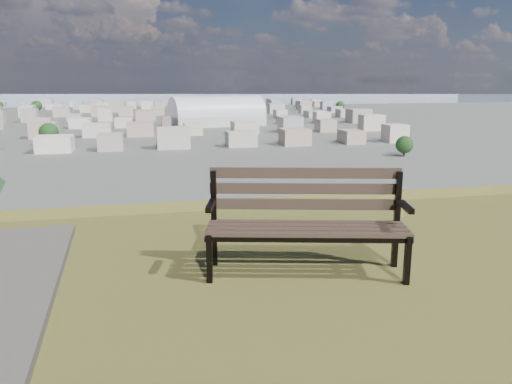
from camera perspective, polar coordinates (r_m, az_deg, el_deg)
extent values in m
cube|color=#3D3023|center=(4.12, 6.00, -4.86)|extent=(1.68, 0.49, 0.03)
cube|color=#3D3023|center=(4.23, 5.88, -4.39)|extent=(1.68, 0.49, 0.03)
cube|color=#3D3023|center=(4.34, 5.77, -3.95)|extent=(1.68, 0.49, 0.03)
cube|color=#3D3023|center=(4.45, 5.66, -3.54)|extent=(1.68, 0.49, 0.03)
cube|color=#3D3023|center=(4.48, 5.63, -1.40)|extent=(1.67, 0.44, 0.09)
cube|color=#3D3023|center=(4.48, 5.64, 0.38)|extent=(1.67, 0.44, 0.09)
cube|color=#3D3023|center=(4.47, 5.66, 2.17)|extent=(1.67, 0.44, 0.09)
cube|color=black|center=(4.19, -5.34, -7.59)|extent=(0.06, 0.07, 0.42)
cube|color=black|center=(4.50, -4.81, -3.07)|extent=(0.06, 0.07, 0.87)
cube|color=black|center=(4.31, -5.10, -4.46)|extent=(0.16, 0.47, 0.05)
cube|color=black|center=(4.20, -5.24, -1.56)|extent=(0.13, 0.34, 0.04)
cube|color=black|center=(4.32, 16.91, -7.47)|extent=(0.06, 0.07, 0.42)
cube|color=black|center=(4.63, 15.77, -3.10)|extent=(0.06, 0.07, 0.87)
cube|color=black|center=(4.44, 16.42, -4.44)|extent=(0.16, 0.47, 0.05)
cube|color=black|center=(4.33, 16.77, -1.62)|extent=(0.13, 0.34, 0.04)
cube|color=black|center=(4.13, 6.00, -5.46)|extent=(1.67, 0.45, 0.04)
cube|color=black|center=(4.47, 5.64, -4.03)|extent=(1.67, 0.45, 0.04)
cone|color=brown|center=(6.45, 16.27, -1.92)|extent=(0.08, 0.08, 0.18)
cube|color=beige|center=(304.43, -4.49, 8.14)|extent=(58.94, 35.17, 6.12)
cylinder|color=silver|center=(304.21, -4.50, 8.71)|extent=(58.94, 35.17, 23.26)
cube|color=#AB9F92|center=(206.62, -22.39, 5.24)|extent=(11.00, 11.00, 7.00)
cube|color=#B7A292|center=(203.89, -15.71, 5.63)|extent=(11.00, 11.00, 7.00)
cube|color=#A7A7AC|center=(203.97, -8.94, 5.95)|extent=(11.00, 11.00, 7.00)
cube|color=beige|center=(206.85, -2.25, 6.19)|extent=(11.00, 11.00, 7.00)
cube|color=tan|center=(212.42, 4.17, 6.33)|extent=(11.00, 11.00, 7.00)
cube|color=beige|center=(220.48, 10.19, 6.40)|extent=(11.00, 11.00, 7.00)
cube|color=#BAB3A9|center=(230.76, 15.74, 6.39)|extent=(11.00, 11.00, 7.00)
cube|color=#A7A7AC|center=(257.70, -23.21, 6.46)|extent=(11.00, 11.00, 7.00)
cube|color=beige|center=(254.39, -17.87, 6.80)|extent=(11.00, 11.00, 7.00)
cube|color=tan|center=(253.31, -12.42, 7.09)|extent=(11.00, 11.00, 7.00)
cube|color=beige|center=(254.51, -6.97, 7.31)|extent=(11.00, 11.00, 7.00)
cube|color=#BAB3A9|center=(257.94, -1.62, 7.47)|extent=(11.00, 11.00, 7.00)
cube|color=silver|center=(263.53, 3.56, 7.56)|extent=(11.00, 11.00, 7.00)
cube|color=#AB9F92|center=(271.13, 8.48, 7.59)|extent=(11.00, 11.00, 7.00)
cube|color=#B7A292|center=(280.58, 13.11, 7.56)|extent=(11.00, 11.00, 7.00)
cube|color=beige|center=(308.89, -23.77, 7.27)|extent=(11.00, 11.00, 7.00)
cube|color=#BAB3A9|center=(305.19, -19.31, 7.57)|extent=(11.00, 11.00, 7.00)
cube|color=silver|center=(303.35, -14.77, 7.83)|extent=(11.00, 11.00, 7.00)
cube|color=#AB9F92|center=(303.40, -10.20, 8.05)|extent=(11.00, 11.00, 7.00)
cube|color=#B7A292|center=(305.35, -5.66, 8.21)|extent=(11.00, 11.00, 7.00)
cube|color=#A7A7AC|center=(309.15, -1.19, 8.32)|extent=(11.00, 11.00, 7.00)
cube|color=beige|center=(314.74, 3.14, 8.38)|extent=(11.00, 11.00, 7.00)
cube|color=tan|center=(322.02, 7.30, 8.40)|extent=(11.00, 11.00, 7.00)
cube|color=beige|center=(330.90, 11.26, 8.37)|extent=(11.00, 11.00, 7.00)
cube|color=#B7A292|center=(360.15, -24.17, 7.85)|extent=(11.00, 11.00, 7.00)
cube|color=#A7A7AC|center=(356.17, -20.35, 8.12)|extent=(11.00, 11.00, 7.00)
cube|color=beige|center=(353.78, -16.46, 8.36)|extent=(11.00, 11.00, 7.00)
cube|color=tan|center=(353.01, -12.54, 8.57)|extent=(11.00, 11.00, 7.00)
cube|color=beige|center=(353.87, -8.61, 8.73)|extent=(11.00, 11.00, 7.00)
cube|color=#BAB3A9|center=(356.35, -4.71, 8.86)|extent=(11.00, 11.00, 7.00)
cube|color=silver|center=(360.41, -0.88, 8.94)|extent=(11.00, 11.00, 7.00)
cube|color=#AB9F92|center=(366.01, 2.85, 8.98)|extent=(11.00, 11.00, 7.00)
cube|color=#B7A292|center=(373.06, 6.45, 8.99)|extent=(11.00, 11.00, 7.00)
cube|color=#A7A7AC|center=(381.50, 9.90, 8.96)|extent=(11.00, 11.00, 7.00)
cube|color=#BAB3A9|center=(411.45, -24.46, 8.28)|extent=(11.00, 11.00, 7.00)
cube|color=silver|center=(407.27, -21.13, 8.53)|extent=(11.00, 11.00, 7.00)
cube|color=#AB9F92|center=(404.47, -17.73, 8.75)|extent=(11.00, 11.00, 7.00)
cube|color=#B7A292|center=(403.08, -14.30, 8.95)|extent=(11.00, 11.00, 7.00)
cube|color=#A7A7AC|center=(403.12, -10.85, 9.11)|extent=(11.00, 11.00, 7.00)
cube|color=beige|center=(404.58, -7.41, 9.24)|extent=(11.00, 11.00, 7.00)
cube|color=tan|center=(407.46, -4.00, 9.33)|extent=(11.00, 11.00, 7.00)
cube|color=beige|center=(411.72, -0.65, 9.40)|extent=(11.00, 11.00, 7.00)
cube|color=#BAB3A9|center=(417.31, 2.62, 9.43)|extent=(11.00, 11.00, 7.00)
cube|color=silver|center=(424.20, 5.79, 9.43)|extent=(11.00, 11.00, 7.00)
cube|color=#AB9F92|center=(432.30, 8.86, 9.40)|extent=(11.00, 11.00, 7.00)
cube|color=tan|center=(462.77, -24.70, 8.62)|extent=(11.00, 11.00, 7.00)
cube|color=beige|center=(458.43, -21.74, 8.85)|extent=(11.00, 11.00, 7.00)
cube|color=#BAB3A9|center=(455.31, -18.72, 9.05)|extent=(11.00, 11.00, 7.00)
cube|color=silver|center=(453.45, -15.67, 9.24)|extent=(11.00, 11.00, 7.00)
cube|color=#AB9F92|center=(452.85, -12.60, 9.39)|extent=(11.00, 11.00, 7.00)
cube|color=#B7A292|center=(453.52, -9.53, 9.53)|extent=(11.00, 11.00, 7.00)
cube|color=#A7A7AC|center=(455.45, -6.47, 9.63)|extent=(11.00, 11.00, 7.00)
cube|color=beige|center=(458.64, -3.45, 9.71)|extent=(11.00, 11.00, 7.00)
cube|color=tan|center=(463.05, -0.47, 9.76)|extent=(11.00, 11.00, 7.00)
cube|color=beige|center=(468.64, 2.44, 9.78)|extent=(11.00, 11.00, 7.00)
cube|color=#BAB3A9|center=(475.39, 5.28, 9.78)|extent=(11.00, 11.00, 7.00)
cube|color=silver|center=(483.23, 8.03, 9.75)|extent=(11.00, 11.00, 7.00)
cube|color=beige|center=(514.12, -24.88, 8.89)|extent=(11.00, 11.00, 7.00)
cube|color=tan|center=(509.65, -22.22, 9.10)|extent=(11.00, 11.00, 7.00)
cube|color=beige|center=(506.28, -19.51, 9.29)|extent=(11.00, 11.00, 7.00)
cube|color=#BAB3A9|center=(504.03, -16.77, 9.46)|extent=(11.00, 11.00, 7.00)
cube|color=silver|center=(502.91, -14.01, 9.62)|extent=(11.00, 11.00, 7.00)
cube|color=#AB9F92|center=(502.95, -11.24, 9.75)|extent=(11.00, 11.00, 7.00)
cube|color=#B7A292|center=(504.12, -8.47, 9.85)|extent=(11.00, 11.00, 7.00)
cube|color=#A7A7AC|center=(506.43, -5.72, 9.94)|extent=(11.00, 11.00, 7.00)
cube|color=beige|center=(509.86, -3.00, 10.00)|extent=(11.00, 11.00, 7.00)
cube|color=tan|center=(514.39, -0.33, 10.04)|extent=(11.00, 11.00, 7.00)
cube|color=beige|center=(519.99, 2.30, 10.06)|extent=(11.00, 11.00, 7.00)
cube|color=#BAB3A9|center=(526.63, 4.87, 10.06)|extent=(11.00, 11.00, 7.00)
cube|color=silver|center=(534.26, 7.36, 10.04)|extent=(11.00, 11.00, 7.00)
cube|color=beige|center=(565.47, -25.04, 9.11)|extent=(11.00, 11.00, 7.00)
cube|color=tan|center=(560.90, -22.62, 9.30)|extent=(11.00, 11.00, 7.00)
cube|color=beige|center=(557.32, -20.16, 9.48)|extent=(11.00, 11.00, 7.00)
cube|color=#BAB3A9|center=(554.76, -17.67, 9.65)|extent=(11.00, 11.00, 7.00)
cube|color=silver|center=(553.23, -15.16, 9.79)|extent=(11.00, 11.00, 7.00)
cube|color=#AB9F92|center=(552.74, -12.64, 9.92)|extent=(11.00, 11.00, 7.00)
cube|color=#B7A292|center=(553.29, -10.12, 10.03)|extent=(11.00, 11.00, 7.00)
cube|color=#A7A7AC|center=(554.88, -7.61, 10.12)|extent=(11.00, 11.00, 7.00)
cube|color=beige|center=(557.49, -5.11, 10.19)|extent=(11.00, 11.00, 7.00)
cube|color=tan|center=(561.13, -2.64, 10.24)|extent=(11.00, 11.00, 7.00)
cube|color=beige|center=(565.75, -0.21, 10.28)|extent=(11.00, 11.00, 7.00)
cube|color=#BAB3A9|center=(571.35, 2.18, 10.29)|extent=(11.00, 11.00, 7.00)
cube|color=silver|center=(577.90, 4.52, 10.29)|extent=(11.00, 11.00, 7.00)
cube|color=#AB9F92|center=(585.35, 6.81, 10.27)|extent=(11.00, 11.00, 7.00)
cylinder|color=#34251A|center=(187.62, 16.55, 4.26)|extent=(0.80, 0.80, 2.10)
sphere|color=black|center=(187.22, 16.61, 5.21)|extent=(6.30, 6.30, 6.30)
cylinder|color=#34251A|center=(227.12, -22.52, 5.27)|extent=(0.80, 0.80, 2.70)
sphere|color=black|center=(226.71, -22.60, 6.28)|extent=(8.10, 8.10, 8.10)
cylinder|color=#34251A|center=(312.09, 12.38, 7.61)|extent=(0.80, 0.80, 1.95)
sphere|color=black|center=(311.86, 12.41, 8.15)|extent=(5.85, 5.85, 5.85)
cylinder|color=#34251A|center=(407.60, -3.99, 9.00)|extent=(0.80, 0.80, 2.25)
sphere|color=black|center=(407.40, -4.00, 9.47)|extent=(6.75, 6.75, 6.75)
cylinder|color=#34251A|center=(471.48, -23.71, 8.51)|extent=(0.80, 0.80, 2.85)
sphere|color=black|center=(471.27, -23.75, 9.02)|extent=(8.55, 8.55, 8.55)
cylinder|color=#34251A|center=(519.26, -27.25, 8.44)|extent=(0.80, 0.80, 2.40)
cylinder|color=#34251A|center=(306.05, -4.90, 7.78)|extent=(0.80, 0.80, 2.10)
sphere|color=black|center=(305.80, -4.91, 8.37)|extent=(6.30, 6.30, 6.30)
cylinder|color=#34251A|center=(456.14, 9.59, 9.26)|extent=(0.80, 0.80, 2.55)
sphere|color=black|center=(455.95, 9.61, 9.74)|extent=(7.65, 7.65, 7.65)
cube|color=#7E94A1|center=(902.65, -12.70, 10.63)|extent=(2400.00, 700.00, 0.12)
cube|color=#919AB4|center=(1400.39, -6.50, 12.37)|extent=(700.00, 220.00, 45.00)
cube|color=#919AB4|center=(1573.12, 12.20, 12.47)|extent=(500.00, 220.00, 60.00)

